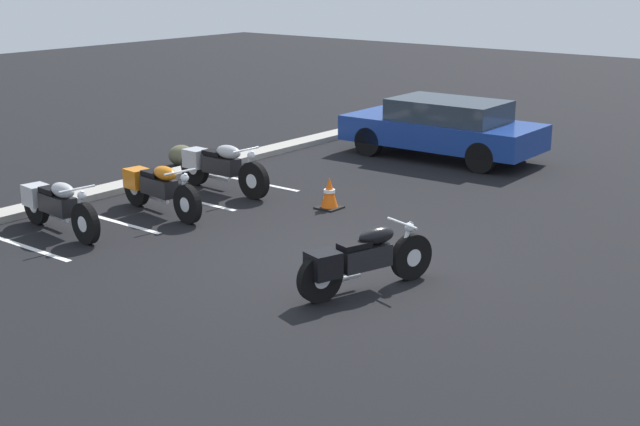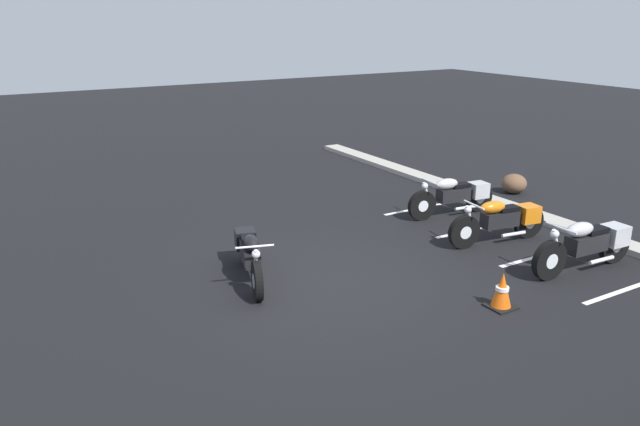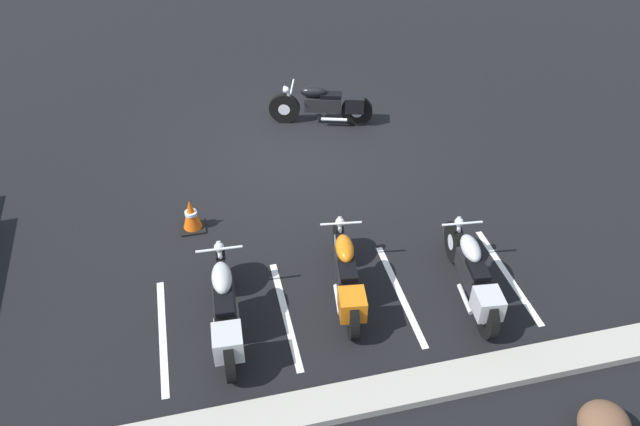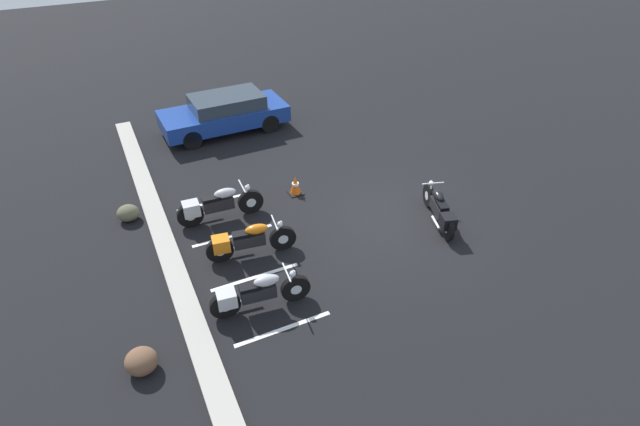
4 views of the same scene
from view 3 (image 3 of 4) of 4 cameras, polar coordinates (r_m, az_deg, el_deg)
name	(u,v)px [view 3 (image 3 of 4)]	position (r m, az deg, el deg)	size (l,w,h in m)	color
ground	(301,152)	(12.24, -1.74, 5.56)	(60.00, 60.00, 0.00)	black
motorcycle_black_featured	(326,104)	(12.96, 0.54, 9.91)	(2.08, 0.89, 0.84)	black
parked_bike_0	(473,275)	(9.15, 13.83, -5.54)	(0.64, 2.17, 0.85)	black
parked_bike_1	(346,276)	(8.88, 2.42, -5.73)	(0.69, 2.18, 0.86)	black
parked_bike_2	(225,308)	(8.50, -8.68, -8.59)	(0.65, 2.31, 0.91)	black
concrete_curb	(395,391)	(8.15, 6.88, -15.88)	(18.00, 0.50, 0.12)	#A8A399
landscape_rock_0	(604,425)	(8.29, 24.54, -17.21)	(0.61, 0.59, 0.49)	brown
traffic_cone	(191,215)	(10.42, -11.69, -0.22)	(0.40, 0.40, 0.57)	black
stall_line_0	(508,275)	(9.96, 16.78, -5.46)	(0.10, 2.10, 0.00)	white
stall_line_1	(400,294)	(9.33, 7.35, -7.34)	(0.10, 2.10, 0.00)	white
stall_line_2	(286,314)	(9.00, -3.16, -9.19)	(0.10, 2.10, 0.00)	white
stall_line_3	(163,335)	(8.99, -14.19, -10.78)	(0.10, 2.10, 0.00)	white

